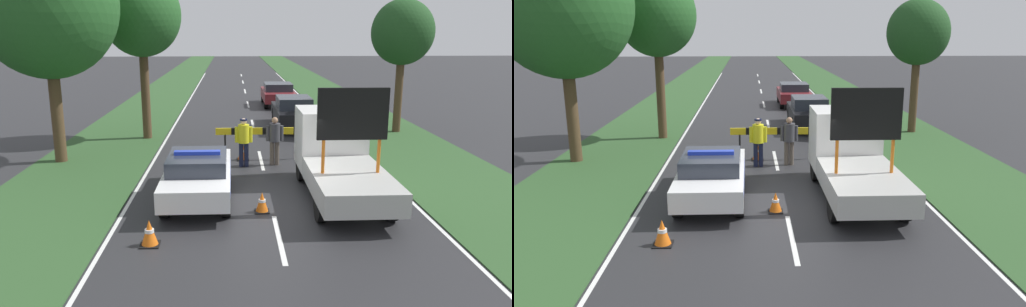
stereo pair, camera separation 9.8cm
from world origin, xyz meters
TOP-DOWN VIEW (x-y plane):
  - ground_plane at (0.00, 0.00)m, footprint 160.00×160.00m
  - lane_markings at (0.00, 12.68)m, footprint 8.07×61.79m
  - grass_verge_left at (-6.17, 20.00)m, footprint 4.16×120.00m
  - grass_verge_right at (6.17, 20.00)m, footprint 4.16×120.00m
  - police_car at (-2.04, 0.58)m, footprint 1.83×4.59m
  - work_truck at (2.04, 1.12)m, footprint 2.03×5.64m
  - road_barrier at (0.06, 5.05)m, footprint 3.47×0.08m
  - police_officer at (-0.66, 4.06)m, footprint 0.62×0.40m
  - pedestrian_civilian at (0.45, 4.22)m, footprint 0.62×0.40m
  - traffic_cone_near_police at (-0.29, -0.54)m, footprint 0.39×0.39m
  - traffic_cone_centre_front at (-0.67, 4.97)m, footprint 0.45×0.45m
  - traffic_cone_near_truck at (-2.95, -2.53)m, footprint 0.44×0.44m
  - queued_car_sedan_black at (1.98, 11.26)m, footprint 1.83×4.61m
  - queued_car_wagon_maroon at (1.90, 18.78)m, footprint 1.94×4.50m
  - roadside_tree_near_left at (6.72, 9.85)m, footprint 2.82×2.82m
  - roadside_tree_near_right at (-7.35, 5.02)m, footprint 4.88×4.88m
  - roadside_tree_mid_left at (-4.84, 8.98)m, footprint 3.36×3.36m

SIDE VIEW (x-z plane):
  - ground_plane at x=0.00m, z-range 0.00..0.00m
  - lane_markings at x=0.00m, z-range 0.00..0.01m
  - grass_verge_left at x=-6.17m, z-range 0.00..0.03m
  - grass_verge_right at x=6.17m, z-range 0.00..0.03m
  - traffic_cone_near_police at x=-0.29m, z-range 0.00..0.54m
  - traffic_cone_near_truck at x=-2.95m, z-range 0.00..0.60m
  - traffic_cone_centre_front at x=-0.67m, z-range 0.00..0.62m
  - police_car at x=-2.04m, z-range 0.01..1.46m
  - queued_car_wagon_maroon at x=1.90m, z-range 0.05..1.48m
  - queued_car_sedan_black at x=1.98m, z-range 0.04..1.57m
  - road_barrier at x=0.06m, z-range 0.40..1.60m
  - pedestrian_civilian at x=0.45m, z-range 0.15..1.89m
  - police_officer at x=-0.66m, z-range 0.16..1.90m
  - work_truck at x=2.04m, z-range -0.51..2.78m
  - roadside_tree_near_left at x=6.72m, z-range 1.52..7.62m
  - roadside_tree_mid_left at x=-4.84m, z-range 1.74..8.84m
  - roadside_tree_near_right at x=-7.35m, z-range 1.49..9.65m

